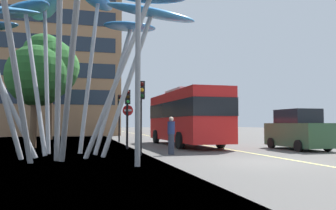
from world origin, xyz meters
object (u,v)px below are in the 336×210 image
red_bus (185,115)px  car_parked_mid (298,131)px  street_lamp (149,30)px  no_entry_sign (128,120)px  leaf_sculpture (60,9)px  pedestrian (171,135)px  traffic_light_island_mid (120,108)px  traffic_light_kerb_far (127,106)px  traffic_light_kerb_near (141,101)px

red_bus → car_parked_mid: red_bus is taller
street_lamp → no_entry_sign: (0.45, 8.05, -2.97)m
leaf_sculpture → red_bus: bearing=38.2°
pedestrian → car_parked_mid: bearing=7.9°
traffic_light_island_mid → car_parked_mid: 13.27m
car_parked_mid → no_entry_sign: size_ratio=1.64×
car_parked_mid → traffic_light_kerb_far: bearing=162.7°
traffic_light_kerb_far → street_lamp: 8.11m
traffic_light_kerb_far → pedestrian: bearing=-68.8°
traffic_light_kerb_near → car_parked_mid: size_ratio=0.82×
red_bus → traffic_light_kerb_near: 7.34m
traffic_light_kerb_far → street_lamp: bearing=-92.9°
car_parked_mid → pedestrian: size_ratio=2.33×
traffic_light_island_mid → street_lamp: 15.20m
leaf_sculpture → traffic_light_kerb_near: (3.53, -0.16, -3.92)m
traffic_light_kerb_near → traffic_light_island_mid: bearing=87.9°
leaf_sculpture → street_lamp: bearing=-50.9°
car_parked_mid → pedestrian: (-7.47, -1.04, -0.16)m
red_bus → car_parked_mid: size_ratio=2.44×
pedestrian → no_entry_sign: (-1.42, 4.09, 0.77)m
traffic_light_kerb_far → leaf_sculpture: bearing=-131.6°
traffic_light_island_mid → red_bus: bearing=-55.4°
red_bus → pedestrian: red_bus is taller
no_entry_sign → street_lamp: bearing=-93.2°
red_bus → leaf_sculpture: size_ratio=0.77×
traffic_light_kerb_far → traffic_light_island_mid: (0.43, 7.26, 0.22)m
red_bus → traffic_light_kerb_near: red_bus is taller
leaf_sculpture → traffic_light_kerb_far: leaf_sculpture is taller
street_lamp → car_parked_mid: bearing=28.2°
traffic_light_island_mid → pedestrian: (1.05, -11.08, -1.75)m
traffic_light_island_mid → pedestrian: 11.27m
traffic_light_kerb_far → no_entry_sign: traffic_light_kerb_far is taller
leaf_sculpture → traffic_light_island_mid: bearing=70.6°
red_bus → street_lamp: (-4.45, -9.78, 2.64)m
red_bus → traffic_light_island_mid: (-3.63, 5.26, 0.65)m
traffic_light_kerb_near → no_entry_sign: 4.44m
car_parked_mid → pedestrian: 7.54m
pedestrian → no_entry_sign: 4.40m
leaf_sculpture → traffic_light_kerb_far: (3.51, 3.95, -3.92)m
leaf_sculpture → traffic_light_kerb_near: bearing=-2.6°
leaf_sculpture → street_lamp: size_ratio=1.80×
car_parked_mid → street_lamp: bearing=-151.8°
red_bus → traffic_light_island_mid: red_bus is taller
street_lamp → pedestrian: 5.77m
street_lamp → no_entry_sign: street_lamp is taller
traffic_light_kerb_near → traffic_light_kerb_far: 4.11m
street_lamp → pedestrian: size_ratio=4.14×
no_entry_sign → red_bus: bearing=23.5°
street_lamp → traffic_light_island_mid: bearing=86.9°
leaf_sculpture → traffic_light_kerb_near: 5.28m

